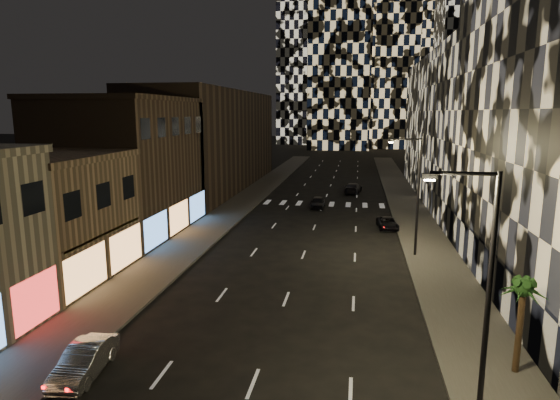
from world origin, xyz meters
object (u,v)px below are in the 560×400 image
(streetlight_near, at_px, (483,281))
(streetlight_far, at_px, (415,188))
(car_dark_midlane, at_px, (318,202))
(car_dark_rightlane, at_px, (388,223))
(palm_tree, at_px, (523,295))
(car_silver_parked, at_px, (84,361))
(car_dark_oncoming, at_px, (353,188))

(streetlight_near, relative_size, streetlight_far, 1.00)
(streetlight_near, distance_m, streetlight_far, 20.00)
(car_dark_midlane, xyz_separation_m, car_dark_rightlane, (7.50, -8.78, -0.12))
(streetlight_near, xyz_separation_m, palm_tree, (2.57, 3.53, -1.74))
(car_dark_rightlane, bearing_deg, palm_tree, -86.05)
(streetlight_near, bearing_deg, car_silver_parked, 178.40)
(streetlight_near, distance_m, palm_tree, 4.70)
(car_silver_parked, bearing_deg, car_dark_midlane, 74.25)
(car_dark_midlane, distance_m, car_dark_rightlane, 11.54)
(streetlight_far, distance_m, car_dark_midlane, 20.08)
(streetlight_far, bearing_deg, car_dark_rightlane, 98.93)
(streetlight_near, xyz_separation_m, streetlight_far, (0.00, 20.00, 0.00))
(streetlight_near, relative_size, car_dark_midlane, 2.32)
(streetlight_far, bearing_deg, car_silver_parked, -128.48)
(streetlight_far, bearing_deg, car_dark_midlane, 116.97)
(car_dark_midlane, bearing_deg, streetlight_near, -76.27)
(streetlight_near, bearing_deg, car_dark_oncoming, 95.76)
(car_dark_oncoming, bearing_deg, car_dark_rightlane, 107.62)
(streetlight_far, relative_size, car_dark_rightlane, 2.30)
(car_dark_oncoming, height_order, car_dark_rightlane, car_dark_oncoming)
(car_silver_parked, bearing_deg, car_dark_rightlane, 57.79)
(car_silver_parked, height_order, car_dark_rightlane, car_silver_parked)
(car_silver_parked, relative_size, car_dark_oncoming, 0.83)
(streetlight_far, height_order, car_dark_midlane, streetlight_far)
(car_dark_midlane, bearing_deg, car_silver_parked, -99.87)
(streetlight_near, height_order, car_dark_rightlane, streetlight_near)
(car_dark_rightlane, bearing_deg, car_dark_oncoming, 95.18)
(car_dark_oncoming, distance_m, car_dark_rightlane, 20.16)
(streetlight_far, distance_m, car_dark_rightlane, 9.97)
(car_silver_parked, xyz_separation_m, palm_tree, (18.12, 3.09, 2.95))
(car_dark_oncoming, bearing_deg, streetlight_near, 103.28)
(car_dark_rightlane, distance_m, palm_tree, 25.59)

